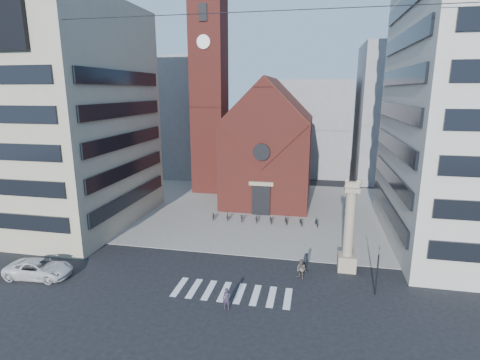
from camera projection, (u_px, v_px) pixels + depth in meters
name	position (u px, v px, depth m)	size (l,w,h in m)	color
ground	(233.00, 275.00, 33.60)	(120.00, 120.00, 0.00)	black
piazza	(263.00, 210.00, 51.69)	(46.00, 30.00, 0.05)	#9B968D
zebra_crossing	(232.00, 292.00, 30.63)	(10.20, 3.20, 0.01)	white
church	(270.00, 147.00, 55.58)	(12.00, 16.65, 18.00)	maroon
campanile	(209.00, 93.00, 58.53)	(5.50, 5.50, 31.20)	maroon
building_left	(56.00, 117.00, 44.75)	(18.00, 20.00, 26.00)	tan
bg_block_left	(178.00, 117.00, 73.02)	(16.00, 14.00, 22.00)	gray
bg_block_mid	(313.00, 128.00, 73.20)	(14.00, 12.00, 18.00)	gray
bg_block_right	(405.00, 114.00, 66.54)	(16.00, 14.00, 24.00)	gray
lion_column	(349.00, 235.00, 33.70)	(1.63, 1.60, 8.68)	tan
traffic_light	(377.00, 269.00, 29.78)	(0.13, 0.16, 4.30)	black
white_car	(39.00, 269.00, 33.00)	(2.63, 5.70, 1.58)	silver
pedestrian_0	(227.00, 299.00, 28.12)	(0.62, 0.41, 1.70)	#2E2737
pedestrian_1	(301.00, 269.00, 32.69)	(0.86, 0.67, 1.78)	#574D46
pedestrian_2	(306.00, 262.00, 33.97)	(1.07, 0.44, 1.82)	#292A31
scooter_0	(213.00, 216.00, 47.92)	(0.59, 1.70, 0.89)	black
scooter_1	(228.00, 216.00, 47.55)	(0.47, 1.65, 0.99)	black
scooter_2	(242.00, 217.00, 47.20)	(0.59, 1.70, 0.89)	black
scooter_3	(256.00, 218.00, 46.83)	(0.47, 1.65, 0.99)	black
scooter_4	(271.00, 219.00, 46.48)	(0.59, 1.70, 0.89)	black
scooter_5	(286.00, 220.00, 46.11)	(0.47, 1.65, 0.99)	black
scooter_6	(301.00, 221.00, 45.76)	(0.59, 1.70, 0.89)	black
scooter_7	(317.00, 222.00, 45.39)	(0.47, 1.65, 0.99)	black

